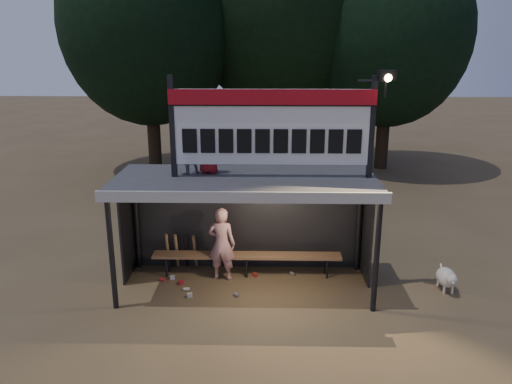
# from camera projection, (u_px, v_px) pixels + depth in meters

# --- Properties ---
(ground) EXTENTS (80.00, 80.00, 0.00)m
(ground) POSITION_uv_depth(u_px,v_px,m) (246.00, 287.00, 10.17)
(ground) COLOR brown
(ground) RESTS_ON ground
(player) EXTENTS (0.64, 0.48, 1.57)m
(player) POSITION_uv_depth(u_px,v_px,m) (222.00, 244.00, 10.31)
(player) COLOR silver
(player) RESTS_ON ground
(child_a) EXTENTS (0.60, 0.58, 0.97)m
(child_a) POSITION_uv_depth(u_px,v_px,m) (187.00, 149.00, 9.63)
(child_a) COLOR slate
(child_a) RESTS_ON dugout_shelter
(child_b) EXTENTS (0.57, 0.46, 1.01)m
(child_b) POSITION_uv_depth(u_px,v_px,m) (209.00, 148.00, 9.68)
(child_b) COLOR #A91A21
(child_b) RESTS_ON dugout_shelter
(dugout_shelter) EXTENTS (5.10, 2.08, 2.32)m
(dugout_shelter) POSITION_uv_depth(u_px,v_px,m) (246.00, 197.00, 9.89)
(dugout_shelter) COLOR #39393B
(dugout_shelter) RESTS_ON ground
(scoreboard_assembly) EXTENTS (4.10, 0.27, 1.99)m
(scoreboard_assembly) POSITION_uv_depth(u_px,v_px,m) (275.00, 125.00, 9.22)
(scoreboard_assembly) COLOR black
(scoreboard_assembly) RESTS_ON dugout_shelter
(bench) EXTENTS (4.00, 0.35, 0.48)m
(bench) POSITION_uv_depth(u_px,v_px,m) (247.00, 256.00, 10.58)
(bench) COLOR olive
(bench) RESTS_ON ground
(tree_left) EXTENTS (6.46, 6.46, 9.27)m
(tree_left) POSITION_uv_depth(u_px,v_px,m) (148.00, 24.00, 18.30)
(tree_left) COLOR #302215
(tree_left) RESTS_ON ground
(tree_mid) EXTENTS (7.22, 7.22, 10.36)m
(tree_mid) POSITION_uv_depth(u_px,v_px,m) (283.00, 8.00, 19.45)
(tree_mid) COLOR #2F2215
(tree_mid) RESTS_ON ground
(tree_right) EXTENTS (6.08, 6.08, 8.72)m
(tree_right) POSITION_uv_depth(u_px,v_px,m) (390.00, 33.00, 18.68)
(tree_right) COLOR #2F2115
(tree_right) RESTS_ON ground
(dog) EXTENTS (0.36, 0.81, 0.49)m
(dog) POSITION_uv_depth(u_px,v_px,m) (447.00, 278.00, 9.94)
(dog) COLOR beige
(dog) RESTS_ON ground
(bats) EXTENTS (0.67, 0.35, 0.84)m
(bats) POSITION_uv_depth(u_px,v_px,m) (181.00, 251.00, 10.87)
(bats) COLOR #9F734A
(bats) RESTS_ON ground
(litter) EXTENTS (2.87, 1.12, 0.08)m
(litter) POSITION_uv_depth(u_px,v_px,m) (210.00, 283.00, 10.25)
(litter) COLOR #A71C20
(litter) RESTS_ON ground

